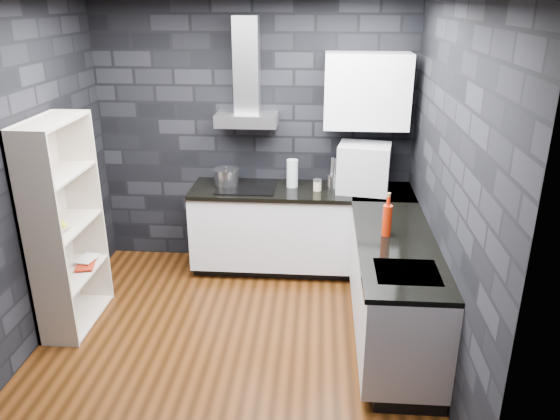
# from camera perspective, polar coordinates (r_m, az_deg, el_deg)

# --- Properties ---
(ground) EXTENTS (3.20, 3.20, 0.00)m
(ground) POSITION_cam_1_polar(r_m,az_deg,el_deg) (4.71, -4.79, -13.31)
(ground) COLOR #46230C
(wall_back) EXTENTS (3.20, 0.05, 2.70)m
(wall_back) POSITION_cam_1_polar(r_m,az_deg,el_deg) (5.65, -2.67, 7.75)
(wall_back) COLOR black
(wall_back) RESTS_ON ground
(wall_front) EXTENTS (3.20, 0.05, 2.70)m
(wall_front) POSITION_cam_1_polar(r_m,az_deg,el_deg) (2.65, -11.12, -9.05)
(wall_front) COLOR black
(wall_front) RESTS_ON ground
(wall_left) EXTENTS (0.05, 3.20, 2.70)m
(wall_left) POSITION_cam_1_polar(r_m,az_deg,el_deg) (4.65, -25.53, 2.67)
(wall_left) COLOR black
(wall_left) RESTS_ON ground
(wall_right) EXTENTS (0.05, 3.20, 2.70)m
(wall_right) POSITION_cam_1_polar(r_m,az_deg,el_deg) (4.16, 17.33, 1.76)
(wall_right) COLOR black
(wall_right) RESTS_ON ground
(toekick_back) EXTENTS (2.18, 0.50, 0.10)m
(toekick_back) POSITION_cam_1_polar(r_m,az_deg,el_deg) (5.80, 2.15, -5.60)
(toekick_back) COLOR black
(toekick_back) RESTS_ON ground
(toekick_right) EXTENTS (0.50, 1.78, 0.10)m
(toekick_right) POSITION_cam_1_polar(r_m,az_deg,el_deg) (4.77, 11.92, -12.59)
(toekick_right) COLOR black
(toekick_right) RESTS_ON ground
(counter_back_cab) EXTENTS (2.20, 0.60, 0.76)m
(counter_back_cab) POSITION_cam_1_polar(r_m,az_deg,el_deg) (5.58, 2.20, -1.85)
(counter_back_cab) COLOR silver
(counter_back_cab) RESTS_ON ground
(counter_right_cab) EXTENTS (0.60, 1.80, 0.76)m
(counter_right_cab) POSITION_cam_1_polar(r_m,az_deg,el_deg) (4.54, 11.82, -8.07)
(counter_right_cab) COLOR silver
(counter_right_cab) RESTS_ON ground
(counter_back_top) EXTENTS (2.20, 0.62, 0.04)m
(counter_back_top) POSITION_cam_1_polar(r_m,az_deg,el_deg) (5.42, 2.25, 2.00)
(counter_back_top) COLOR black
(counter_back_top) RESTS_ON counter_back_cab
(counter_right_top) EXTENTS (0.62, 1.80, 0.04)m
(counter_right_top) POSITION_cam_1_polar(r_m,az_deg,el_deg) (4.36, 12.09, -3.48)
(counter_right_top) COLOR black
(counter_right_top) RESTS_ON counter_right_cab
(counter_corner_top) EXTENTS (0.62, 0.62, 0.04)m
(counter_corner_top) POSITION_cam_1_polar(r_m,az_deg,el_deg) (5.47, 10.67, 1.79)
(counter_corner_top) COLOR black
(counter_corner_top) RESTS_ON counter_right_cab
(hood_body) EXTENTS (0.60, 0.34, 0.12)m
(hood_body) POSITION_cam_1_polar(r_m,az_deg,el_deg) (5.42, -3.49, 9.43)
(hood_body) COLOR #B0B0B4
(hood_body) RESTS_ON wall_back
(hood_chimney) EXTENTS (0.24, 0.20, 0.90)m
(hood_chimney) POSITION_cam_1_polar(r_m,az_deg,el_deg) (5.41, -3.51, 14.88)
(hood_chimney) COLOR #B0B0B4
(hood_chimney) RESTS_ON hood_body
(upper_cabinet) EXTENTS (0.80, 0.35, 0.70)m
(upper_cabinet) POSITION_cam_1_polar(r_m,az_deg,el_deg) (5.33, 9.07, 12.18)
(upper_cabinet) COLOR white
(upper_cabinet) RESTS_ON wall_back
(cooktop) EXTENTS (0.58, 0.50, 0.01)m
(cooktop) POSITION_cam_1_polar(r_m,az_deg,el_deg) (5.47, -3.51, 2.43)
(cooktop) COLOR black
(cooktop) RESTS_ON counter_back_top
(sink_rim) EXTENTS (0.44, 0.40, 0.01)m
(sink_rim) POSITION_cam_1_polar(r_m,az_deg,el_deg) (3.91, 13.14, -6.36)
(sink_rim) COLOR #B0B0B4
(sink_rim) RESTS_ON counter_right_top
(pot) EXTENTS (0.31, 0.31, 0.15)m
(pot) POSITION_cam_1_polar(r_m,az_deg,el_deg) (5.52, -5.63, 3.42)
(pot) COLOR #B0B0B5
(pot) RESTS_ON cooktop
(glass_vase) EXTENTS (0.15, 0.15, 0.28)m
(glass_vase) POSITION_cam_1_polar(r_m,az_deg,el_deg) (5.44, 1.29, 3.85)
(glass_vase) COLOR silver
(glass_vase) RESTS_ON counter_back_top
(storage_jar) EXTENTS (0.10, 0.10, 0.10)m
(storage_jar) POSITION_cam_1_polar(r_m,az_deg,el_deg) (5.37, 3.92, 2.55)
(storage_jar) COLOR #C7BC8D
(storage_jar) RESTS_ON counter_back_top
(utensil_crock) EXTENTS (0.14, 0.14, 0.14)m
(utensil_crock) POSITION_cam_1_polar(r_m,az_deg,el_deg) (5.43, 5.50, 2.94)
(utensil_crock) COLOR #B0B0B5
(utensil_crock) RESTS_ON counter_back_top
(appliance_garage) EXTENTS (0.54, 0.45, 0.49)m
(appliance_garage) POSITION_cam_1_polar(r_m,az_deg,el_deg) (5.36, 8.74, 4.27)
(appliance_garage) COLOR #BABBC2
(appliance_garage) RESTS_ON counter_back_top
(red_bottle) EXTENTS (0.09, 0.09, 0.25)m
(red_bottle) POSITION_cam_1_polar(r_m,az_deg,el_deg) (4.40, 11.12, -1.09)
(red_bottle) COLOR #AE1F07
(red_bottle) RESTS_ON counter_right_top
(bookshelf) EXTENTS (0.47, 0.85, 1.80)m
(bookshelf) POSITION_cam_1_polar(r_m,az_deg,el_deg) (4.86, -21.54, -1.64)
(bookshelf) COLOR beige
(bookshelf) RESTS_ON ground
(fruit_bowl) EXTENTS (0.20, 0.20, 0.05)m
(fruit_bowl) POSITION_cam_1_polar(r_m,az_deg,el_deg) (4.77, -22.07, -1.67)
(fruit_bowl) COLOR silver
(fruit_bowl) RESTS_ON bookshelf
(book_red) EXTENTS (0.16, 0.06, 0.21)m
(book_red) POSITION_cam_1_polar(r_m,az_deg,el_deg) (5.08, -20.68, -4.58)
(book_red) COLOR #9D1F0E
(book_red) RESTS_ON bookshelf
(book_second) EXTENTS (0.15, 0.04, 0.21)m
(book_second) POSITION_cam_1_polar(r_m,az_deg,el_deg) (5.18, -20.35, -3.76)
(book_second) COLOR #B2B2B2
(book_second) RESTS_ON bookshelf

